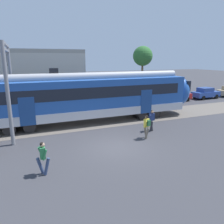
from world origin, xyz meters
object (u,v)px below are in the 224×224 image
at_px(parked_car_red, 176,95).
at_px(pedestrian_navy, 152,119).
at_px(pedestrian_yellow, 147,125).
at_px(parked_car_blue, 206,93).
at_px(pedestrian_green, 43,156).

bearing_deg(parked_car_red, pedestrian_navy, -135.86).
relative_size(pedestrian_yellow, parked_car_blue, 0.41).
height_order(pedestrian_yellow, parked_car_red, pedestrian_yellow).
bearing_deg(pedestrian_green, parked_car_blue, 29.27).
distance_m(pedestrian_green, parked_car_blue, 26.26).
bearing_deg(pedestrian_green, parked_car_red, 35.78).
height_order(pedestrian_yellow, pedestrian_navy, same).
bearing_deg(parked_car_blue, pedestrian_navy, -147.74).
distance_m(pedestrian_navy, parked_car_red, 13.20).
bearing_deg(parked_car_blue, pedestrian_green, -150.73).
bearing_deg(parked_car_red, pedestrian_yellow, -135.58).
height_order(pedestrian_green, parked_car_blue, pedestrian_green).
distance_m(pedestrian_yellow, parked_car_blue, 18.92).
distance_m(pedestrian_yellow, parked_car_red, 14.94).
xyz_separation_m(pedestrian_navy, parked_car_blue, (14.57, 9.19, -0.21)).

